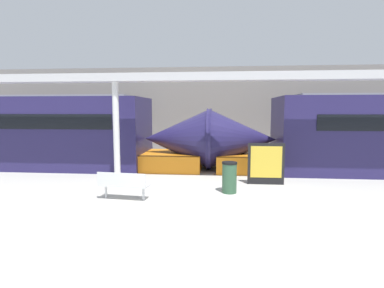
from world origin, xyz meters
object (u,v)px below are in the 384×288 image
object	(u,v)px
bench_near	(123,183)
support_column_near	(116,132)
train_right	(40,133)
poster_board	(266,164)
trash_bin	(229,177)

from	to	relation	value
bench_near	support_column_near	world-z (taller)	support_column_near
train_right	bench_near	size ratio (longest dim) A/B	10.39
bench_near	poster_board	size ratio (longest dim) A/B	1.04
train_right	bench_near	world-z (taller)	train_right
train_right	bench_near	distance (m)	7.27
support_column_near	bench_near	bearing A→B (deg)	-67.25
bench_near	trash_bin	bearing A→B (deg)	25.20
bench_near	trash_bin	xyz separation A→B (m)	(3.03, 1.04, 0.01)
bench_near	support_column_near	size ratio (longest dim) A/B	0.42
bench_near	support_column_near	bearing A→B (deg)	119.04
train_right	poster_board	xyz separation A→B (m)	(9.72, -2.53, -0.78)
train_right	poster_board	size ratio (longest dim) A/B	10.75
train_right	trash_bin	size ratio (longest dim) A/B	15.92
bench_near	trash_bin	distance (m)	3.20
trash_bin	poster_board	size ratio (longest dim) A/B	0.68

